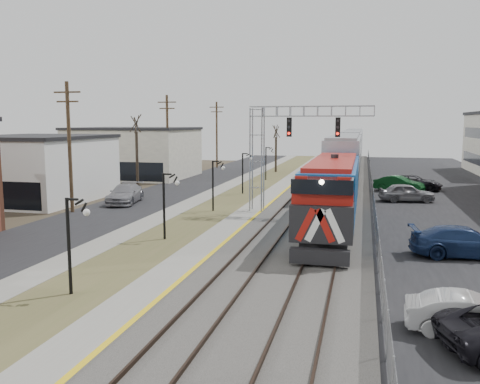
% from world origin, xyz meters
% --- Properties ---
extents(street_west, '(7.00, 120.00, 0.04)m').
position_xyz_m(street_west, '(-11.50, 35.00, 0.02)').
color(street_west, black).
rests_on(street_west, ground).
extents(sidewalk, '(2.00, 120.00, 0.08)m').
position_xyz_m(sidewalk, '(-7.00, 35.00, 0.04)').
color(sidewalk, gray).
rests_on(sidewalk, ground).
extents(grass_median, '(4.00, 120.00, 0.06)m').
position_xyz_m(grass_median, '(-4.00, 35.00, 0.03)').
color(grass_median, '#4F512B').
rests_on(grass_median, ground).
extents(platform, '(2.00, 120.00, 0.24)m').
position_xyz_m(platform, '(-1.00, 35.00, 0.12)').
color(platform, gray).
rests_on(platform, ground).
extents(ballast_bed, '(8.00, 120.00, 0.20)m').
position_xyz_m(ballast_bed, '(4.00, 35.00, 0.10)').
color(ballast_bed, '#595651').
rests_on(ballast_bed, ground).
extents(parking_lot, '(16.00, 120.00, 0.04)m').
position_xyz_m(parking_lot, '(16.00, 35.00, 0.02)').
color(parking_lot, black).
rests_on(parking_lot, ground).
extents(platform_edge, '(0.24, 120.00, 0.01)m').
position_xyz_m(platform_edge, '(-0.12, 35.00, 0.24)').
color(platform_edge, gold).
rests_on(platform_edge, platform).
extents(track_near, '(1.58, 120.00, 0.15)m').
position_xyz_m(track_near, '(2.00, 35.00, 0.28)').
color(track_near, '#2D2119').
rests_on(track_near, ballast_bed).
extents(track_far, '(1.58, 120.00, 0.15)m').
position_xyz_m(track_far, '(5.50, 35.00, 0.28)').
color(track_far, '#2D2119').
rests_on(track_far, ballast_bed).
extents(train, '(3.00, 85.85, 5.33)m').
position_xyz_m(train, '(5.50, 58.20, 2.92)').
color(train, '#1457A9').
rests_on(train, ground).
extents(signal_gantry, '(9.00, 1.07, 8.15)m').
position_xyz_m(signal_gantry, '(1.22, 27.99, 5.59)').
color(signal_gantry, gray).
rests_on(signal_gantry, ground).
extents(lampposts, '(0.14, 62.14, 4.00)m').
position_xyz_m(lampposts, '(-4.00, 18.29, 2.00)').
color(lampposts, black).
rests_on(lampposts, ground).
extents(utility_poles, '(0.28, 80.28, 10.00)m').
position_xyz_m(utility_poles, '(-14.50, 25.00, 5.00)').
color(utility_poles, '#4C3823').
rests_on(utility_poles, ground).
extents(fence, '(0.04, 120.00, 1.60)m').
position_xyz_m(fence, '(8.20, 35.00, 0.80)').
color(fence, gray).
rests_on(fence, ground).
extents(bare_trees, '(12.30, 42.30, 5.95)m').
position_xyz_m(bare_trees, '(-12.66, 38.91, 2.70)').
color(bare_trees, '#382D23').
rests_on(bare_trees, ground).
extents(car_lot_b, '(4.14, 1.60, 1.34)m').
position_xyz_m(car_lot_b, '(10.91, 7.57, 0.67)').
color(car_lot_b, '#BCBCBC').
rests_on(car_lot_b, ground).
extents(car_lot_d, '(5.63, 2.73, 1.58)m').
position_xyz_m(car_lot_d, '(12.57, 17.99, 0.79)').
color(car_lot_d, navy).
rests_on(car_lot_d, ground).
extents(car_lot_e, '(4.95, 2.63, 1.60)m').
position_xyz_m(car_lot_e, '(11.14, 36.61, 0.80)').
color(car_lot_e, slate).
rests_on(car_lot_e, ground).
extents(car_lot_f, '(5.08, 3.33, 1.58)m').
position_xyz_m(car_lot_f, '(10.87, 43.06, 0.79)').
color(car_lot_f, '#0C3D18').
rests_on(car_lot_f, ground).
extents(car_street_b, '(3.27, 5.90, 1.62)m').
position_xyz_m(car_street_b, '(-12.50, 30.01, 0.81)').
color(car_street_b, gray).
rests_on(car_street_b, ground).
extents(car_lot_g, '(5.87, 3.20, 1.56)m').
position_xyz_m(car_lot_g, '(12.41, 44.67, 0.78)').
color(car_lot_g, black).
rests_on(car_lot_g, ground).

